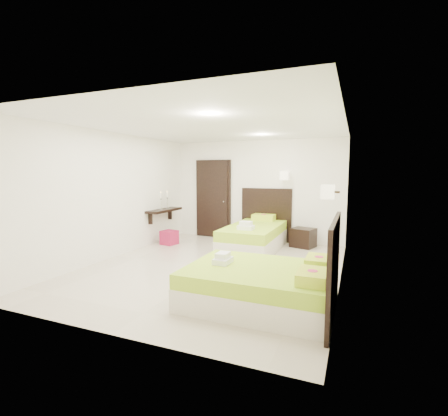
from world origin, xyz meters
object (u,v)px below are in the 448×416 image
at_px(ottoman, 169,237).
at_px(bed_double, 265,284).
at_px(bed_single, 255,235).
at_px(nightstand, 303,238).

bearing_deg(ottoman, bed_double, -40.43).
height_order(bed_single, bed_double, bed_single).
relative_size(nightstand, ottoman, 1.49).
height_order(bed_single, nightstand, bed_single).
bearing_deg(nightstand, ottoman, -145.76).
distance_m(bed_single, nightstand, 1.19).
xyz_separation_m(bed_single, ottoman, (-2.12, -0.34, -0.15)).
xyz_separation_m(bed_double, ottoman, (-3.18, 2.71, -0.12)).
relative_size(bed_double, nightstand, 3.81).
relative_size(bed_double, ottoman, 5.65).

